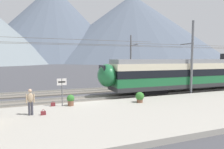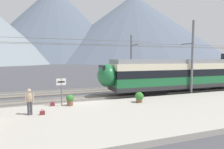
{
  "view_description": "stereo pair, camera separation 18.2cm",
  "coord_description": "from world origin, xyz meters",
  "px_view_note": "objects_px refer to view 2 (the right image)",
  "views": [
    {
      "loc": [
        -3.15,
        -16.18,
        3.91
      ],
      "look_at": [
        3.71,
        2.69,
        2.21
      ],
      "focal_mm": 29.96,
      "sensor_mm": 36.0,
      "label": 1
    },
    {
      "loc": [
        -2.98,
        -16.24,
        3.91
      ],
      "look_at": [
        3.71,
        2.69,
        2.21
      ],
      "focal_mm": 29.96,
      "sensor_mm": 36.0,
      "label": 2
    }
  ],
  "objects_px": {
    "platform_sign": "(61,86)",
    "potted_plant_by_shelter": "(139,97)",
    "train_near_platform": "(200,73)",
    "potted_plant_platform_edge": "(70,99)",
    "handbag_beside_passenger": "(42,113)",
    "passenger_walking": "(29,100)",
    "catenary_mast_mid": "(191,57)",
    "catenary_mast_far_side": "(132,60)",
    "handbag_near_sign": "(52,104)"
  },
  "relations": [
    {
      "from": "handbag_near_sign",
      "to": "catenary_mast_mid",
      "type": "bearing_deg",
      "value": 4.62
    },
    {
      "from": "handbag_near_sign",
      "to": "potted_plant_by_shelter",
      "type": "xyz_separation_m",
      "value": [
        6.76,
        -1.18,
        0.34
      ]
    },
    {
      "from": "train_near_platform",
      "to": "potted_plant_by_shelter",
      "type": "height_order",
      "value": "train_near_platform"
    },
    {
      "from": "potted_plant_platform_edge",
      "to": "catenary_mast_far_side",
      "type": "bearing_deg",
      "value": 44.2
    },
    {
      "from": "train_near_platform",
      "to": "platform_sign",
      "type": "distance_m",
      "value": 16.41
    },
    {
      "from": "handbag_beside_passenger",
      "to": "handbag_near_sign",
      "type": "relative_size",
      "value": 0.91
    },
    {
      "from": "passenger_walking",
      "to": "potted_plant_by_shelter",
      "type": "xyz_separation_m",
      "value": [
        8.19,
        0.72,
        -0.46
      ]
    },
    {
      "from": "train_near_platform",
      "to": "potted_plant_platform_edge",
      "type": "bearing_deg",
      "value": -169.05
    },
    {
      "from": "handbag_near_sign",
      "to": "potted_plant_by_shelter",
      "type": "height_order",
      "value": "potted_plant_by_shelter"
    },
    {
      "from": "handbag_beside_passenger",
      "to": "potted_plant_platform_edge",
      "type": "bearing_deg",
      "value": 42.22
    },
    {
      "from": "catenary_mast_far_side",
      "to": "handbag_beside_passenger",
      "type": "distance_m",
      "value": 16.39
    },
    {
      "from": "train_near_platform",
      "to": "handbag_beside_passenger",
      "type": "relative_size",
      "value": 68.19
    },
    {
      "from": "platform_sign",
      "to": "potted_plant_platform_edge",
      "type": "relative_size",
      "value": 2.45
    },
    {
      "from": "handbag_beside_passenger",
      "to": "handbag_near_sign",
      "type": "height_order",
      "value": "handbag_near_sign"
    },
    {
      "from": "potted_plant_platform_edge",
      "to": "potted_plant_by_shelter",
      "type": "bearing_deg",
      "value": -8.75
    },
    {
      "from": "platform_sign",
      "to": "passenger_walking",
      "type": "relative_size",
      "value": 1.24
    },
    {
      "from": "handbag_beside_passenger",
      "to": "potted_plant_platform_edge",
      "type": "distance_m",
      "value": 2.68
    },
    {
      "from": "handbag_near_sign",
      "to": "passenger_walking",
      "type": "bearing_deg",
      "value": -127.05
    },
    {
      "from": "handbag_beside_passenger",
      "to": "potted_plant_by_shelter",
      "type": "relative_size",
      "value": 0.42
    },
    {
      "from": "handbag_beside_passenger",
      "to": "catenary_mast_mid",
      "type": "bearing_deg",
      "value": 12.42
    },
    {
      "from": "train_near_platform",
      "to": "catenary_mast_far_side",
      "type": "relative_size",
      "value": 0.59
    },
    {
      "from": "train_near_platform",
      "to": "passenger_walking",
      "type": "height_order",
      "value": "train_near_platform"
    },
    {
      "from": "catenary_mast_mid",
      "to": "platform_sign",
      "type": "relative_size",
      "value": 19.93
    },
    {
      "from": "passenger_walking",
      "to": "handbag_near_sign",
      "type": "xyz_separation_m",
      "value": [
        1.43,
        1.9,
        -0.8
      ]
    },
    {
      "from": "potted_plant_platform_edge",
      "to": "catenary_mast_mid",
      "type": "bearing_deg",
      "value": 6.55
    },
    {
      "from": "train_near_platform",
      "to": "catenary_mast_mid",
      "type": "height_order",
      "value": "catenary_mast_mid"
    },
    {
      "from": "catenary_mast_far_side",
      "to": "passenger_walking",
      "type": "height_order",
      "value": "catenary_mast_far_side"
    },
    {
      "from": "catenary_mast_far_side",
      "to": "potted_plant_by_shelter",
      "type": "xyz_separation_m",
      "value": [
        -4.12,
        -10.19,
        -2.98
      ]
    },
    {
      "from": "catenary_mast_mid",
      "to": "handbag_near_sign",
      "type": "bearing_deg",
      "value": -175.38
    },
    {
      "from": "train_near_platform",
      "to": "potted_plant_platform_edge",
      "type": "relative_size",
      "value": 28.77
    },
    {
      "from": "handbag_beside_passenger",
      "to": "potted_plant_by_shelter",
      "type": "distance_m",
      "value": 7.51
    },
    {
      "from": "potted_plant_by_shelter",
      "to": "catenary_mast_mid",
      "type": "bearing_deg",
      "value": 17.54
    },
    {
      "from": "train_near_platform",
      "to": "potted_plant_platform_edge",
      "type": "height_order",
      "value": "train_near_platform"
    },
    {
      "from": "catenary_mast_far_side",
      "to": "potted_plant_platform_edge",
      "type": "height_order",
      "value": "catenary_mast_far_side"
    },
    {
      "from": "handbag_near_sign",
      "to": "potted_plant_by_shelter",
      "type": "relative_size",
      "value": 0.46
    },
    {
      "from": "platform_sign",
      "to": "passenger_walking",
      "type": "bearing_deg",
      "value": -141.73
    },
    {
      "from": "handbag_beside_passenger",
      "to": "handbag_near_sign",
      "type": "distance_m",
      "value": 2.22
    },
    {
      "from": "passenger_walking",
      "to": "potted_plant_by_shelter",
      "type": "distance_m",
      "value": 8.24
    },
    {
      "from": "platform_sign",
      "to": "handbag_near_sign",
      "type": "xyz_separation_m",
      "value": [
        -0.66,
        0.25,
        -1.4
      ]
    },
    {
      "from": "catenary_mast_far_side",
      "to": "potted_plant_platform_edge",
      "type": "xyz_separation_m",
      "value": [
        -9.61,
        -9.34,
        -2.97
      ]
    },
    {
      "from": "catenary_mast_mid",
      "to": "potted_plant_by_shelter",
      "type": "height_order",
      "value": "catenary_mast_mid"
    },
    {
      "from": "platform_sign",
      "to": "potted_plant_by_shelter",
      "type": "relative_size",
      "value": 2.42
    },
    {
      "from": "catenary_mast_mid",
      "to": "potted_plant_platform_edge",
      "type": "xyz_separation_m",
      "value": [
        -12.81,
        -1.47,
        -3.24
      ]
    },
    {
      "from": "platform_sign",
      "to": "catenary_mast_mid",
      "type": "bearing_deg",
      "value": 5.9
    },
    {
      "from": "platform_sign",
      "to": "potted_plant_by_shelter",
      "type": "bearing_deg",
      "value": -8.65
    },
    {
      "from": "handbag_beside_passenger",
      "to": "potted_plant_platform_edge",
      "type": "xyz_separation_m",
      "value": [
        1.96,
        1.78,
        0.36
      ]
    },
    {
      "from": "catenary_mast_far_side",
      "to": "passenger_walking",
      "type": "xyz_separation_m",
      "value": [
        -12.32,
        -10.91,
        -2.51
      ]
    },
    {
      "from": "train_near_platform",
      "to": "handbag_beside_passenger",
      "type": "xyz_separation_m",
      "value": [
        -17.49,
        -4.79,
        -1.77
      ]
    },
    {
      "from": "handbag_beside_passenger",
      "to": "catenary_mast_far_side",
      "type": "bearing_deg",
      "value": 43.87
    },
    {
      "from": "train_near_platform",
      "to": "catenary_mast_far_side",
      "type": "bearing_deg",
      "value": 133.02
    }
  ]
}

